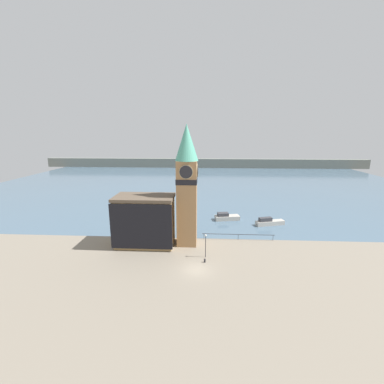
# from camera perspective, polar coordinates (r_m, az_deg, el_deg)

# --- Properties ---
(ground_plane) EXTENTS (160.00, 160.00, 0.00)m
(ground_plane) POSITION_cam_1_polar(r_m,az_deg,el_deg) (38.80, 0.93, -16.83)
(ground_plane) COLOR gray
(water) EXTENTS (160.00, 120.00, 0.00)m
(water) POSITION_cam_1_polar(r_m,az_deg,el_deg) (106.64, 2.41, 2.60)
(water) COLOR slate
(water) RESTS_ON ground_plane
(far_shoreline) EXTENTS (180.00, 3.00, 5.00)m
(far_shoreline) POSITION_cam_1_polar(r_m,az_deg,el_deg) (145.84, 2.63, 6.42)
(far_shoreline) COLOR gray
(far_shoreline) RESTS_ON water
(pier_railing) EXTENTS (13.27, 0.08, 1.09)m
(pier_railing) POSITION_cam_1_polar(r_m,az_deg,el_deg) (48.63, 10.25, -9.35)
(pier_railing) COLOR #333338
(pier_railing) RESTS_ON ground_plane
(clock_tower) EXTENTS (3.86, 3.86, 20.78)m
(clock_tower) POSITION_cam_1_polar(r_m,az_deg,el_deg) (43.42, -1.15, 2.06)
(clock_tower) COLOR #9E754C
(clock_tower) RESTS_ON ground_plane
(pier_building) EXTENTS (10.24, 5.95, 8.82)m
(pier_building) POSITION_cam_1_polar(r_m,az_deg,el_deg) (45.50, -10.42, -6.28)
(pier_building) COLOR #A88451
(pier_building) RESTS_ON ground_plane
(boat_near) EXTENTS (5.78, 3.00, 1.69)m
(boat_near) POSITION_cam_1_polar(r_m,az_deg,el_deg) (58.99, 7.64, -5.53)
(boat_near) COLOR #B7B2A8
(boat_near) RESTS_ON water
(boat_far) EXTENTS (6.39, 3.09, 1.74)m
(boat_far) POSITION_cam_1_polar(r_m,az_deg,el_deg) (57.65, 16.73, -6.43)
(boat_far) COLOR #B7B2A8
(boat_far) RESTS_ON water
(mooring_bollard_near) EXTENTS (0.27, 0.27, 0.62)m
(mooring_bollard_near) POSITION_cam_1_polar(r_m,az_deg,el_deg) (40.55, 2.86, -14.90)
(mooring_bollard_near) COLOR black
(mooring_bollard_near) RESTS_ON ground_plane
(lamp_post) EXTENTS (0.32, 0.32, 3.86)m
(lamp_post) POSITION_cam_1_polar(r_m,az_deg,el_deg) (41.02, 3.04, -10.88)
(lamp_post) COLOR black
(lamp_post) RESTS_ON ground_plane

